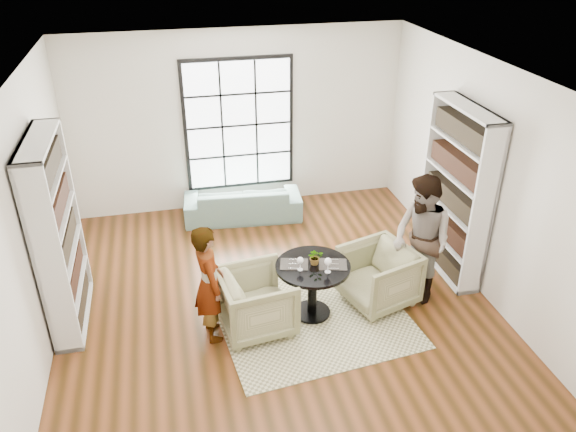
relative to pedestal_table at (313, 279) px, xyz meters
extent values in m
plane|color=brown|center=(-0.39, 0.32, -0.54)|extent=(6.00, 6.00, 0.00)
plane|color=silver|center=(-0.39, 3.32, 0.96)|extent=(5.50, 0.00, 5.50)
plane|color=silver|center=(-3.14, 0.32, 0.96)|extent=(0.00, 6.00, 6.00)
plane|color=silver|center=(2.36, 0.32, 0.96)|extent=(0.00, 6.00, 6.00)
plane|color=silver|center=(-0.39, -2.68, 0.96)|extent=(5.50, 0.00, 5.50)
plane|color=white|center=(-0.39, 0.32, 2.46)|extent=(6.00, 6.00, 0.00)
cube|color=black|center=(-0.39, 3.30, 0.91)|extent=(1.82, 0.06, 2.22)
cube|color=white|center=(-0.39, 3.26, 0.91)|extent=(1.70, 0.02, 2.10)
cube|color=beige|center=(-0.02, 0.06, -0.53)|extent=(2.55, 2.55, 0.01)
cylinder|color=black|center=(0.00, 0.00, -0.52)|extent=(0.47, 0.47, 0.04)
cylinder|color=black|center=(0.00, 0.00, -0.18)|extent=(0.12, 0.12, 0.66)
cylinder|color=black|center=(0.00, 0.00, 0.18)|extent=(0.93, 0.93, 0.04)
imported|color=slate|center=(-0.45, 2.77, -0.26)|extent=(1.98, 0.92, 0.56)
imported|color=tan|center=(-0.73, -0.11, -0.14)|extent=(0.97, 0.95, 0.79)
imported|color=tan|center=(0.90, 0.07, -0.14)|extent=(1.07, 1.05, 0.78)
imported|color=gray|center=(-1.28, -0.11, 0.21)|extent=(0.43, 0.59, 1.50)
imported|color=gray|center=(1.45, 0.07, 0.33)|extent=(0.86, 0.99, 1.73)
cube|color=black|center=(-0.22, 0.07, 0.21)|extent=(0.40, 0.34, 0.01)
cube|color=black|center=(0.24, -0.04, 0.21)|extent=(0.40, 0.34, 0.01)
cylinder|color=silver|center=(-0.18, -0.06, 0.21)|extent=(0.07, 0.07, 0.01)
cylinder|color=silver|center=(-0.18, -0.06, 0.26)|extent=(0.01, 0.01, 0.10)
sphere|color=maroon|center=(-0.18, -0.06, 0.34)|extent=(0.08, 0.08, 0.08)
ellipsoid|color=white|center=(-0.18, -0.06, 0.34)|extent=(0.08, 0.08, 0.09)
cylinder|color=silver|center=(0.13, -0.18, 0.21)|extent=(0.07, 0.07, 0.01)
cylinder|color=silver|center=(0.13, -0.18, 0.26)|extent=(0.01, 0.01, 0.11)
sphere|color=maroon|center=(0.13, -0.18, 0.35)|extent=(0.09, 0.09, 0.09)
ellipsoid|color=white|center=(0.13, -0.18, 0.35)|extent=(0.09, 0.09, 0.10)
imported|color=gray|center=(0.03, 0.02, 0.31)|extent=(0.20, 0.18, 0.21)
camera|label=1|loc=(-1.58, -5.52, 4.01)|focal=35.00mm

